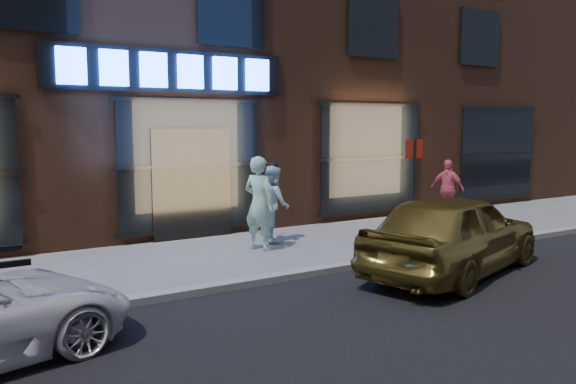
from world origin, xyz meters
name	(u,v)px	position (x,y,z in m)	size (l,w,h in m)	color
ground	(283,280)	(0.00, 0.00, 0.00)	(90.00, 90.00, 0.00)	slate
curb	(283,277)	(0.00, 0.00, 0.06)	(60.00, 0.25, 0.12)	gray
storefront_building	(134,26)	(0.00, 7.99, 5.15)	(30.20, 8.28, 10.30)	#54301E
man_bowtie	(259,203)	(0.72, 2.16, 0.94)	(0.68, 0.45, 1.87)	#A2D5BB
man_cap	(273,203)	(1.37, 2.74, 0.82)	(0.79, 0.62, 1.63)	white
passerby	(447,189)	(6.85, 3.00, 0.78)	(0.92, 0.38, 1.56)	#F16377
gold_sedan	(454,233)	(2.65, -1.10, 0.70)	(1.64, 4.09, 1.39)	olive
sign_post	(413,185)	(3.08, 0.33, 1.35)	(0.35, 0.13, 2.23)	#262628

